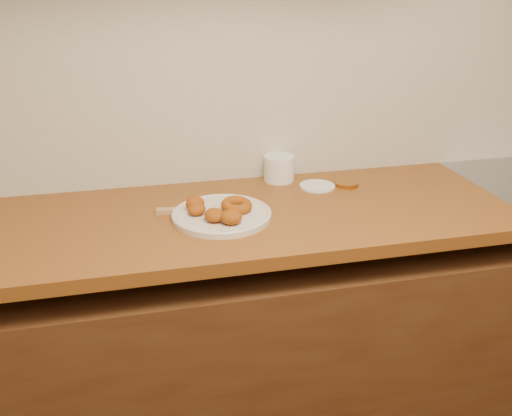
# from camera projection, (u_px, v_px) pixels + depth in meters

# --- Properties ---
(wall_back) EXTENTS (4.00, 0.02, 2.70)m
(wall_back) POSITION_uv_depth(u_px,v_px,m) (319.00, 44.00, 1.83)
(wall_back) COLOR tan
(wall_back) RESTS_ON ground
(base_cabinet) EXTENTS (3.60, 0.60, 0.77)m
(base_cabinet) POSITION_uv_depth(u_px,v_px,m) (336.00, 335.00, 1.93)
(base_cabinet) COLOR #50341B
(base_cabinet) RESTS_ON floor
(butcher_block) EXTENTS (2.30, 0.62, 0.04)m
(butcher_block) POSITION_uv_depth(u_px,v_px,m) (138.00, 227.00, 1.60)
(butcher_block) COLOR brown
(butcher_block) RESTS_ON base_cabinet
(backsplash) EXTENTS (3.60, 0.02, 0.60)m
(backsplash) POSITION_uv_depth(u_px,v_px,m) (318.00, 90.00, 1.87)
(backsplash) COLOR beige
(backsplash) RESTS_ON wall_back
(donut_plate) EXTENTS (0.30, 0.30, 0.02)m
(donut_plate) POSITION_uv_depth(u_px,v_px,m) (222.00, 215.00, 1.61)
(donut_plate) COLOR beige
(donut_plate) RESTS_ON butcher_block
(ring_donut) EXTENTS (0.13, 0.13, 0.04)m
(ring_donut) POSITION_uv_depth(u_px,v_px,m) (236.00, 205.00, 1.61)
(ring_donut) COLOR #9D4C05
(ring_donut) RESTS_ON donut_plate
(fried_dough_chunks) EXTENTS (0.16, 0.19, 0.04)m
(fried_dough_chunks) POSITION_uv_depth(u_px,v_px,m) (211.00, 211.00, 1.56)
(fried_dough_chunks) COLOR #9D4C05
(fried_dough_chunks) RESTS_ON donut_plate
(plastic_tub) EXTENTS (0.14, 0.14, 0.09)m
(plastic_tub) POSITION_uv_depth(u_px,v_px,m) (279.00, 168.00, 1.89)
(plastic_tub) COLOR white
(plastic_tub) RESTS_ON butcher_block
(tub_lid) EXTENTS (0.14, 0.14, 0.01)m
(tub_lid) POSITION_uv_depth(u_px,v_px,m) (317.00, 186.00, 1.84)
(tub_lid) COLOR white
(tub_lid) RESTS_ON butcher_block
(brass_jar_lid) EXTENTS (0.09, 0.09, 0.01)m
(brass_jar_lid) POSITION_uv_depth(u_px,v_px,m) (347.00, 184.00, 1.86)
(brass_jar_lid) COLOR #B1702A
(brass_jar_lid) RESTS_ON butcher_block
(wooden_utensil) EXTENTS (0.20, 0.05, 0.02)m
(wooden_utensil) POSITION_uv_depth(u_px,v_px,m) (189.00, 210.00, 1.64)
(wooden_utensil) COLOR #A88354
(wooden_utensil) RESTS_ON butcher_block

